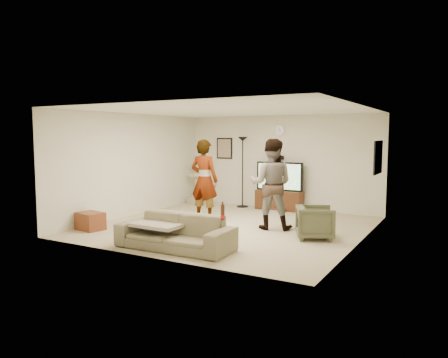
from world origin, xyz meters
The scene contains 24 objects.
floor centered at (0.00, 0.00, -0.01)m, with size 5.50×5.50×0.02m, color tan.
ceiling centered at (0.00, 0.00, 2.51)m, with size 5.50×5.50×0.02m, color white.
wall_back centered at (0.00, 2.75, 1.25)m, with size 5.50×0.04×2.50m, color beige.
wall_front centered at (0.00, -2.75, 1.25)m, with size 5.50×0.04×2.50m, color beige.
wall_left centered at (-2.75, 0.00, 1.25)m, with size 0.04×5.50×2.50m, color beige.
wall_right centered at (2.75, 0.00, 1.25)m, with size 0.04×5.50×2.50m, color beige.
wall_clock centered at (0.00, 2.72, 2.10)m, with size 0.26×0.26×0.04m, color white.
wall_speaker centered at (0.00, 2.69, 1.38)m, with size 0.25×0.10×0.10m, color black.
picture_back centered at (-1.70, 2.73, 1.60)m, with size 0.42×0.03×0.52m, color gray.
picture_right centered at (2.73, 1.60, 1.50)m, with size 0.03×0.78×0.62m, color #E3A555.
tv_stand centered at (0.10, 2.50, 0.26)m, with size 1.23×0.45×0.51m, color #381C0E.
console_box centered at (0.18, 2.11, 0.04)m, with size 0.40×0.30×0.07m, color silver.
tv centered at (0.10, 2.50, 0.89)m, with size 1.28×0.08×0.76m, color black.
tv_screen centered at (0.10, 2.46, 0.89)m, with size 1.18×0.01×0.67m, color #4CF572.
floor_lamp centered at (-0.96, 2.43, 0.97)m, with size 0.32×0.32×1.93m, color black.
cat_tree centered at (-2.35, 2.23, 0.63)m, with size 0.40×0.40×1.26m, color tan.
person_left centered at (-0.85, 0.28, 0.94)m, with size 0.69×0.45×1.88m, color #BDBDBD.
person_right centered at (0.84, 0.22, 0.95)m, with size 0.92×0.72×1.90m, color navy.
sofa centered at (0.05, -2.12, 0.30)m, with size 2.07×0.81×0.60m, color #6E674D.
throw_blanket centered at (-0.27, -2.12, 0.41)m, with size 0.90×0.70×0.06m, color #B0A18E.
beer_bottle centered at (1.01, -2.12, 0.73)m, with size 0.06×0.06×0.25m, color #3B1C0C.
armchair centered at (1.93, -0.18, 0.31)m, with size 0.67×0.69×0.63m, color #474A34.
side_table centered at (-2.40, -1.74, 0.18)m, with size 0.55×0.41×0.37m, color #5E2C17.
toy_ball centered at (-0.92, -0.57, 0.03)m, with size 0.06×0.06×0.06m, color #046B81.
Camera 1 is at (4.42, -8.10, 1.97)m, focal length 34.64 mm.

